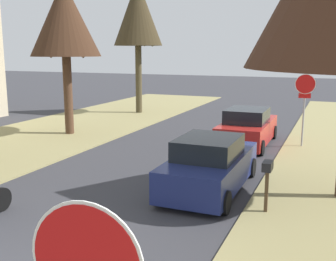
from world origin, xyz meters
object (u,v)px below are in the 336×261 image
Objects in this scene: curbside_mailbox at (267,172)px; street_tree_left_far at (138,14)px; street_tree_left_mid_b at (65,20)px; parked_sedan_navy at (210,165)px; stop_sign_far at (305,94)px; parked_sedan_red at (247,128)px.

street_tree_left_far is at bearing 127.02° from curbside_mailbox.
parked_sedan_navy is (8.51, -5.09, -4.60)m from street_tree_left_mid_b.
stop_sign_far reaches higher than parked_sedan_red.
parked_sedan_navy is 2.16m from curbside_mailbox.
parked_sedan_navy is (-2.00, -6.56, -1.47)m from stop_sign_far.
street_tree_left_mid_b is at bearing -172.03° from stop_sign_far.
street_tree_left_mid_b is at bearing 148.74° from curbside_mailbox.
parked_sedan_navy is 6.12m from parked_sedan_red.
stop_sign_far is 0.68× the size of parked_sedan_red.
street_tree_left_far reaches higher than street_tree_left_mid_b.
street_tree_left_mid_b is 7.41m from street_tree_left_far.
stop_sign_far is 11.06m from street_tree_left_mid_b.
parked_sedan_navy is (8.48, -12.44, -5.45)m from street_tree_left_far.
parked_sedan_red is (8.32, 1.03, -4.60)m from street_tree_left_mid_b.
parked_sedan_navy reaches higher than curbside_mailbox.
stop_sign_far is at bearing 7.97° from street_tree_left_mid_b.
street_tree_left_far reaches higher than parked_sedan_navy.
street_tree_left_mid_b reaches higher than curbside_mailbox.
street_tree_left_far is at bearing 89.71° from street_tree_left_mid_b.
curbside_mailbox is (10.27, -13.61, -5.12)m from street_tree_left_far.
street_tree_left_far is 11.76m from parked_sedan_red.
parked_sedan_red is (8.28, -6.33, -5.45)m from street_tree_left_far.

